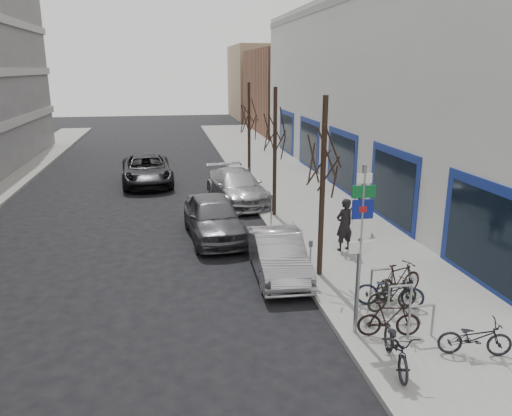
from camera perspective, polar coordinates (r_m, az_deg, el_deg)
name	(u,v)px	position (r m, az deg, el deg)	size (l,w,h in m)	color
ground	(256,347)	(11.98, 0.00, -15.57)	(120.00, 120.00, 0.00)	black
sidewalk_east	(317,214)	(21.92, 6.95, -0.69)	(5.00, 70.00, 0.15)	slate
commercial_building	(501,90)	(32.18, 26.18, 11.97)	(20.00, 32.00, 10.00)	#B7B7B2
brick_building_far	(312,91)	(52.27, 6.42, 13.17)	(12.00, 14.00, 8.00)	brown
tan_building_far	(283,82)	(66.87, 3.11, 14.20)	(13.00, 12.00, 9.00)	#937A5B
highway_sign_pole	(360,241)	(11.54, 11.85, -3.66)	(0.55, 0.10, 4.20)	gray
bike_rack	(400,297)	(13.28, 16.11, -9.70)	(0.66, 2.26, 0.83)	gray
tree_near	(324,145)	(14.43, 7.78, 7.13)	(1.80, 1.80, 5.50)	black
tree_mid	(275,122)	(20.66, 2.20, 9.82)	(1.80, 1.80, 5.50)	black
tree_far	(249,109)	(27.02, -0.80, 11.21)	(1.80, 1.80, 5.50)	black
meter_front	(310,257)	(14.65, 6.23, -5.60)	(0.10, 0.08, 1.27)	gray
meter_mid	(271,207)	(19.72, 1.76, 0.10)	(0.10, 0.08, 1.27)	gray
meter_back	(249,178)	(24.97, -0.85, 3.44)	(0.10, 0.08, 1.27)	gray
bike_near_left	(397,343)	(11.14, 15.80, -14.66)	(0.54, 1.79, 1.09)	black
bike_near_right	(389,318)	(12.27, 14.97, -12.10)	(0.44, 1.50, 0.91)	black
bike_mid_curb	(390,288)	(13.65, 15.09, -8.77)	(0.53, 1.76, 1.08)	black
bike_mid_inner	(393,294)	(13.52, 15.36, -9.44)	(0.44, 1.49, 0.90)	black
bike_far_curb	(475,335)	(12.15, 23.78, -13.10)	(0.48, 1.59, 0.97)	black
bike_far_inner	(398,280)	(14.28, 15.97, -7.87)	(0.49, 1.66, 1.01)	black
parked_car_front	(278,255)	(15.42, 2.52, -5.35)	(1.44, 4.14, 1.36)	#9F9FA4
parked_car_mid	(214,217)	(18.85, -4.88, -1.02)	(1.92, 4.77, 1.62)	#4E4D52
parked_car_back	(237,187)	(23.78, -2.18, 2.44)	(2.15, 5.30, 1.54)	#9A9B9F
lane_car	(147,170)	(28.30, -12.38, 4.28)	(2.63, 5.71, 1.59)	black
pedestrian_near	(344,225)	(17.27, 10.06, -1.88)	(0.67, 0.44, 1.84)	black
pedestrian_far	(360,211)	(19.60, 11.78, -0.33)	(0.57, 0.38, 1.54)	black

